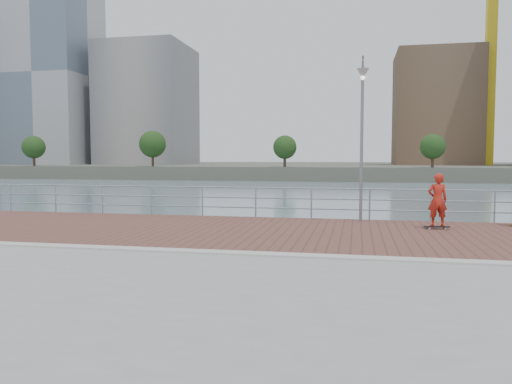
# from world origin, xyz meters

# --- Properties ---
(water) EXTENTS (400.00, 400.00, 0.00)m
(water) POSITION_xyz_m (0.00, 0.00, -2.00)
(water) COLOR slate
(water) RESTS_ON ground
(brick_lane) EXTENTS (40.00, 6.80, 0.02)m
(brick_lane) POSITION_xyz_m (0.00, 3.60, 0.01)
(brick_lane) COLOR brown
(brick_lane) RESTS_ON seawall
(curb) EXTENTS (40.00, 0.40, 0.06)m
(curb) POSITION_xyz_m (0.00, 0.00, 0.03)
(curb) COLOR #B7B5AD
(curb) RESTS_ON seawall
(far_shore) EXTENTS (320.00, 95.00, 2.50)m
(far_shore) POSITION_xyz_m (0.00, 122.50, -0.75)
(far_shore) COLOR #4C5142
(far_shore) RESTS_ON ground
(guardrail) EXTENTS (39.06, 0.06, 1.13)m
(guardrail) POSITION_xyz_m (0.00, 7.00, 0.69)
(guardrail) COLOR #8C9EA8
(guardrail) RESTS_ON brick_lane
(street_lamp) EXTENTS (0.39, 1.13, 5.33)m
(street_lamp) POSITION_xyz_m (2.77, 6.11, 3.79)
(street_lamp) COLOR gray
(street_lamp) RESTS_ON brick_lane
(skateboard) EXTENTS (0.77, 0.29, 0.09)m
(skateboard) POSITION_xyz_m (5.06, 5.05, 0.09)
(skateboard) COLOR black
(skateboard) RESTS_ON brick_lane
(skateboarder) EXTENTS (0.64, 0.46, 1.63)m
(skateboarder) POSITION_xyz_m (5.06, 5.05, 0.92)
(skateboarder) COLOR red
(skateboarder) RESTS_ON skateboard
(tower_crane) EXTENTS (47.00, 2.00, 50.70)m
(tower_crane) POSITION_xyz_m (27.36, 104.00, 33.50)
(tower_crane) COLOR gold
(tower_crane) RESTS_ON far_shore
(skyline) EXTENTS (233.00, 41.00, 68.62)m
(skyline) POSITION_xyz_m (32.46, 104.33, 25.34)
(skyline) COLOR #ADA38E
(skyline) RESTS_ON far_shore
(shoreline_trees) EXTENTS (144.30, 5.16, 6.88)m
(shoreline_trees) POSITION_xyz_m (4.61, 77.00, 4.35)
(shoreline_trees) COLOR #473323
(shoreline_trees) RESTS_ON far_shore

